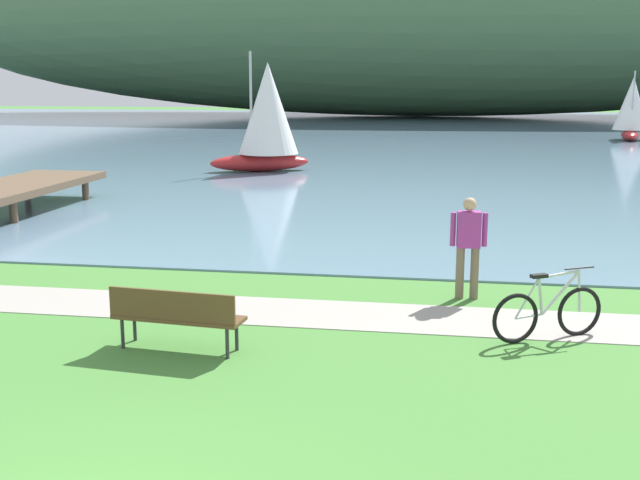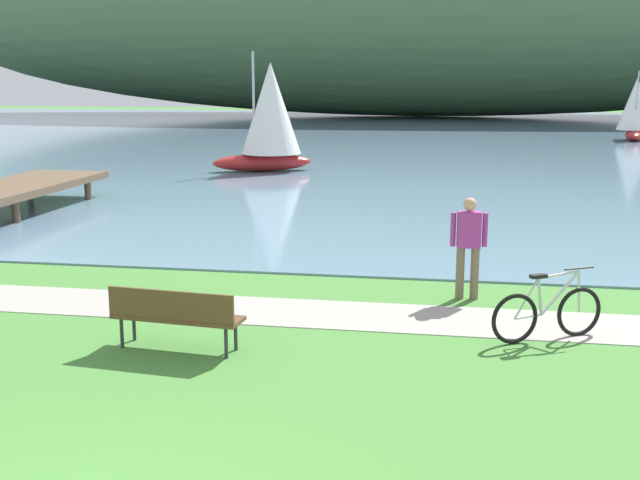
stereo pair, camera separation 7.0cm
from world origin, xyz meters
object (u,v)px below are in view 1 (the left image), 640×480
park_bench_near_camera (176,314)px  sailboat_nearest_to_shore (632,108)px  sailboat_mid_bay (267,116)px  person_at_shoreline (468,241)px  bicycle_leaning_near_bench (548,312)px

park_bench_near_camera → sailboat_nearest_to_shore: sailboat_nearest_to_shore is taller
sailboat_mid_bay → park_bench_near_camera: bearing=-80.0°
person_at_shoreline → sailboat_mid_bay: 19.13m
park_bench_near_camera → person_at_shoreline: bearing=40.2°
person_at_shoreline → sailboat_mid_bay: size_ratio=0.37×
person_at_shoreline → sailboat_nearest_to_shore: (10.37, 37.51, 1.01)m
person_at_shoreline → sailboat_nearest_to_shore: 38.93m
bicycle_leaning_near_bench → sailboat_mid_bay: sailboat_mid_bay is taller
bicycle_leaning_near_bench → sailboat_nearest_to_shore: bearing=76.8°
sailboat_nearest_to_shore → sailboat_mid_bay: (-17.93, -19.98, 0.25)m
bicycle_leaning_near_bench → sailboat_mid_bay: 21.41m
park_bench_near_camera → sailboat_nearest_to_shore: bearing=70.7°
bicycle_leaning_near_bench → person_at_shoreline: (-1.09, 1.97, 0.58)m
park_bench_near_camera → person_at_shoreline: 5.12m
person_at_shoreline → sailboat_nearest_to_shore: sailboat_nearest_to_shore is taller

